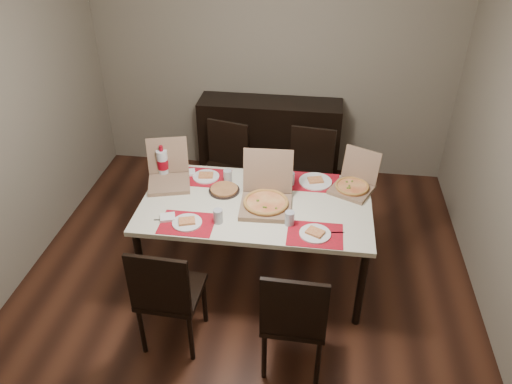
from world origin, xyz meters
TOP-DOWN VIEW (x-y plane):
  - ground at (0.00, 0.00)m, footprint 3.80×4.00m
  - room_walls at (0.00, 0.43)m, footprint 3.84×4.02m
  - sideboard at (0.00, 1.78)m, footprint 1.50×0.40m
  - dining_table at (0.07, 0.15)m, footprint 1.80×1.00m
  - chair_near_left at (-0.44, -0.67)m, footprint 0.44×0.44m
  - chair_near_right at (0.45, -0.77)m, footprint 0.43×0.43m
  - chair_far_left at (-0.37, 1.07)m, footprint 0.51×0.51m
  - chair_far_right at (0.46, 1.04)m, footprint 0.46×0.46m
  - setting_near_left at (-0.36, -0.17)m, footprint 0.52×0.30m
  - setting_near_right at (0.49, -0.17)m, footprint 0.44×0.30m
  - setting_far_left at (-0.37, 0.46)m, footprint 0.50×0.30m
  - setting_far_right at (0.47, 0.49)m, footprint 0.52×0.30m
  - napkin_loose at (0.09, 0.04)m, footprint 0.15×0.14m
  - pizza_box_center at (0.15, 0.12)m, footprint 0.41×0.45m
  - pizza_box_right at (0.83, 0.45)m, footprint 0.42×0.44m
  - pizza_box_left at (-0.69, 0.35)m, footprint 0.42×0.45m
  - faina_plate at (-0.21, 0.28)m, footprint 0.25×0.25m
  - dip_bowl at (0.15, 0.29)m, footprint 0.16×0.16m
  - soda_bottle at (-0.76, 0.45)m, footprint 0.10×0.10m

SIDE VIEW (x-z plane):
  - ground at x=0.00m, z-range -0.02..0.00m
  - sideboard at x=0.00m, z-range 0.00..0.90m
  - chair_near_left at x=-0.44m, z-range 0.05..0.98m
  - chair_near_right at x=0.45m, z-range 0.05..0.98m
  - chair_far_left at x=-0.37m, z-range 0.05..0.98m
  - chair_far_right at x=0.46m, z-range 0.05..0.98m
  - dining_table at x=0.07m, z-range 0.31..1.06m
  - napkin_loose at x=0.09m, z-range 0.75..0.77m
  - faina_plate at x=-0.21m, z-range 0.75..0.78m
  - dip_bowl at x=0.15m, z-range 0.75..0.78m
  - setting_far_right at x=0.47m, z-range 0.72..0.83m
  - setting_far_left at x=-0.37m, z-range 0.72..0.83m
  - setting_near_left at x=-0.36m, z-range 0.72..0.83m
  - setting_near_right at x=0.49m, z-range 0.72..0.83m
  - pizza_box_right at x=0.83m, z-range 0.65..0.96m
  - pizza_box_left at x=-0.69m, z-range 0.64..0.98m
  - pizza_box_center at x=0.15m, z-range 0.61..1.01m
  - soda_bottle at x=-0.76m, z-range 0.73..1.01m
  - room_walls at x=0.00m, z-range 0.42..3.04m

